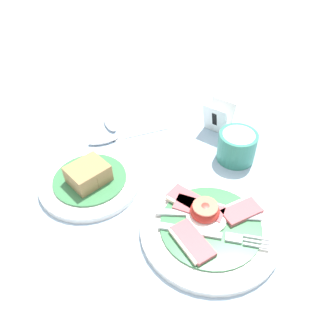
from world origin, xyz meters
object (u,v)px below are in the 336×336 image
(teaspoon_by_saucer, at_px, (113,130))
(number_card, at_px, (217,118))
(breakfast_plate, at_px, (209,224))
(teaspoon_near_cup, at_px, (115,138))
(sugar_cup, at_px, (237,146))
(bread_plate, at_px, (90,179))

(teaspoon_by_saucer, bearing_deg, number_card, -111.66)
(breakfast_plate, height_order, teaspoon_near_cup, breakfast_plate)
(number_card, distance_m, teaspoon_near_cup, 0.24)
(sugar_cup, xyz_separation_m, teaspoon_near_cup, (-0.27, -0.06, -0.03))
(sugar_cup, height_order, number_card, number_card)
(number_card, bearing_deg, teaspoon_by_saucer, -144.11)
(breakfast_plate, xyz_separation_m, teaspoon_near_cup, (-0.28, 0.14, -0.01))
(sugar_cup, relative_size, teaspoon_by_saucer, 0.51)
(bread_plate, distance_m, teaspoon_near_cup, 0.15)
(bread_plate, relative_size, teaspoon_by_saucer, 1.26)
(breakfast_plate, relative_size, teaspoon_by_saucer, 1.54)
(teaspoon_by_saucer, xyz_separation_m, teaspoon_near_cup, (0.02, -0.02, 0.00))
(number_card, relative_size, teaspoon_by_saucer, 0.47)
(breakfast_plate, height_order, bread_plate, bread_plate)
(sugar_cup, bearing_deg, teaspoon_by_saucer, -172.47)
(sugar_cup, bearing_deg, teaspoon_near_cup, -167.06)
(breakfast_plate, distance_m, sugar_cup, 0.20)
(teaspoon_near_cup, bearing_deg, sugar_cup, 145.75)
(number_card, xyz_separation_m, teaspoon_near_cup, (-0.20, -0.13, -0.03))
(bread_plate, xyz_separation_m, teaspoon_by_saucer, (-0.06, 0.17, -0.01))
(breakfast_plate, bearing_deg, teaspoon_near_cup, 154.23)
(teaspoon_near_cup, bearing_deg, teaspoon_by_saucer, -96.00)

